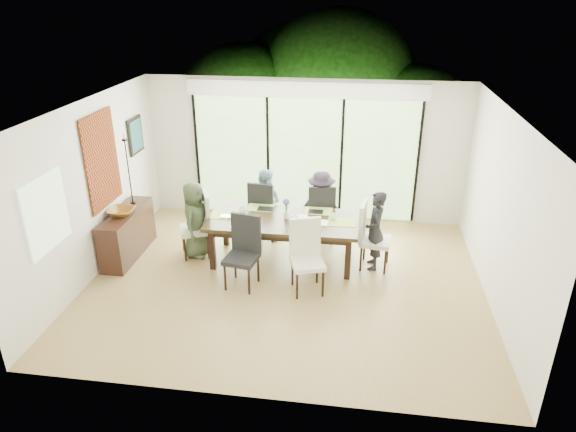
# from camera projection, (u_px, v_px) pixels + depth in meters

# --- Properties ---
(floor) EXTENTS (6.00, 5.00, 0.01)m
(floor) POSITION_uv_depth(u_px,v_px,m) (286.00, 281.00, 7.99)
(floor) COLOR olive
(floor) RESTS_ON ground
(ceiling) EXTENTS (6.00, 5.00, 0.01)m
(ceiling) POSITION_uv_depth(u_px,v_px,m) (285.00, 108.00, 6.88)
(ceiling) COLOR white
(ceiling) RESTS_ON wall_back
(wall_back) EXTENTS (6.00, 0.02, 2.70)m
(wall_back) POSITION_uv_depth(u_px,v_px,m) (305.00, 151.00, 9.70)
(wall_back) COLOR silver
(wall_back) RESTS_ON floor
(wall_front) EXTENTS (6.00, 0.02, 2.70)m
(wall_front) POSITION_uv_depth(u_px,v_px,m) (250.00, 296.00, 5.17)
(wall_front) COLOR beige
(wall_front) RESTS_ON floor
(wall_left) EXTENTS (0.02, 5.00, 2.70)m
(wall_left) POSITION_uv_depth(u_px,v_px,m) (91.00, 190.00, 7.82)
(wall_left) COLOR white
(wall_left) RESTS_ON floor
(wall_right) EXTENTS (0.02, 5.00, 2.70)m
(wall_right) POSITION_uv_depth(u_px,v_px,m) (502.00, 213.00, 7.05)
(wall_right) COLOR beige
(wall_right) RESTS_ON floor
(glass_doors) EXTENTS (4.20, 0.02, 2.30)m
(glass_doors) POSITION_uv_depth(u_px,v_px,m) (304.00, 159.00, 9.72)
(glass_doors) COLOR #598C3F
(glass_doors) RESTS_ON wall_back
(blinds_header) EXTENTS (4.40, 0.06, 0.28)m
(blinds_header) POSITION_uv_depth(u_px,v_px,m) (305.00, 90.00, 9.18)
(blinds_header) COLOR white
(blinds_header) RESTS_ON wall_back
(mullion_a) EXTENTS (0.05, 0.04, 2.30)m
(mullion_a) POSITION_uv_depth(u_px,v_px,m) (197.00, 154.00, 9.98)
(mullion_a) COLOR black
(mullion_a) RESTS_ON wall_back
(mullion_b) EXTENTS (0.05, 0.04, 2.30)m
(mullion_b) POSITION_uv_depth(u_px,v_px,m) (268.00, 157.00, 9.81)
(mullion_b) COLOR black
(mullion_b) RESTS_ON wall_back
(mullion_c) EXTENTS (0.05, 0.04, 2.30)m
(mullion_c) POSITION_uv_depth(u_px,v_px,m) (341.00, 161.00, 9.63)
(mullion_c) COLOR black
(mullion_c) RESTS_ON wall_back
(mullion_d) EXTENTS (0.05, 0.04, 2.30)m
(mullion_d) POSITION_uv_depth(u_px,v_px,m) (418.00, 164.00, 9.45)
(mullion_d) COLOR black
(mullion_d) RESTS_ON wall_back
(side_window) EXTENTS (0.02, 0.90, 1.00)m
(side_window) POSITION_uv_depth(u_px,v_px,m) (47.00, 213.00, 6.67)
(side_window) COLOR #8CAD7F
(side_window) RESTS_ON wall_left
(deck) EXTENTS (6.00, 1.80, 0.10)m
(deck) POSITION_uv_depth(u_px,v_px,m) (308.00, 201.00, 11.08)
(deck) COLOR brown
(deck) RESTS_ON ground
(rail_top) EXTENTS (6.00, 0.08, 0.06)m
(rail_top) POSITION_uv_depth(u_px,v_px,m) (313.00, 163.00, 11.55)
(rail_top) COLOR brown
(rail_top) RESTS_ON deck
(foliage_left) EXTENTS (3.20, 3.20, 3.20)m
(foliage_left) POSITION_uv_depth(u_px,v_px,m) (243.00, 111.00, 12.32)
(foliage_left) COLOR #14380F
(foliage_left) RESTS_ON ground
(foliage_mid) EXTENTS (4.00, 4.00, 4.00)m
(foliage_mid) POSITION_uv_depth(u_px,v_px,m) (336.00, 94.00, 12.43)
(foliage_mid) COLOR #14380F
(foliage_mid) RESTS_ON ground
(foliage_right) EXTENTS (2.80, 2.80, 2.80)m
(foliage_right) POSITION_uv_depth(u_px,v_px,m) (413.00, 127.00, 11.70)
(foliage_right) COLOR #14380F
(foliage_right) RESTS_ON ground
(foliage_far) EXTENTS (3.60, 3.60, 3.60)m
(foliage_far) POSITION_uv_depth(u_px,v_px,m) (299.00, 95.00, 13.27)
(foliage_far) COLOR #14380F
(foliage_far) RESTS_ON ground
(table_top) EXTENTS (2.43, 1.11, 0.06)m
(table_top) POSITION_uv_depth(u_px,v_px,m) (283.00, 221.00, 8.29)
(table_top) COLOR black
(table_top) RESTS_ON floor
(table_apron) EXTENTS (2.23, 0.91, 0.10)m
(table_apron) POSITION_uv_depth(u_px,v_px,m) (283.00, 226.00, 8.33)
(table_apron) COLOR black
(table_apron) RESTS_ON floor
(table_leg_fl) EXTENTS (0.09, 0.09, 0.70)m
(table_leg_fl) POSITION_uv_depth(u_px,v_px,m) (212.00, 249.00, 8.20)
(table_leg_fl) COLOR black
(table_leg_fl) RESTS_ON floor
(table_leg_fr) EXTENTS (0.09, 0.09, 0.70)m
(table_leg_fr) POSITION_uv_depth(u_px,v_px,m) (348.00, 259.00, 7.92)
(table_leg_fr) COLOR black
(table_leg_fr) RESTS_ON floor
(table_leg_bl) EXTENTS (0.09, 0.09, 0.70)m
(table_leg_bl) POSITION_uv_depth(u_px,v_px,m) (226.00, 227.00, 8.97)
(table_leg_bl) COLOR black
(table_leg_bl) RESTS_ON floor
(table_leg_br) EXTENTS (0.09, 0.09, 0.70)m
(table_leg_br) POSITION_uv_depth(u_px,v_px,m) (350.00, 234.00, 8.70)
(table_leg_br) COLOR black
(table_leg_br) RESTS_ON floor
(chair_left_end) EXTENTS (0.61, 0.61, 1.11)m
(chair_left_end) POSITION_uv_depth(u_px,v_px,m) (194.00, 225.00, 8.55)
(chair_left_end) COLOR beige
(chair_left_end) RESTS_ON floor
(chair_right_end) EXTENTS (0.52, 0.52, 1.11)m
(chair_right_end) POSITION_uv_depth(u_px,v_px,m) (376.00, 236.00, 8.17)
(chair_right_end) COLOR silver
(chair_right_end) RESTS_ON floor
(chair_far_left) EXTENTS (0.54, 0.54, 1.11)m
(chair_far_left) POSITION_uv_depth(u_px,v_px,m) (265.00, 208.00, 9.19)
(chair_far_left) COLOR black
(chair_far_left) RESTS_ON floor
(chair_far_right) EXTENTS (0.52, 0.52, 1.11)m
(chair_far_right) POSITION_uv_depth(u_px,v_px,m) (321.00, 211.00, 9.06)
(chair_far_right) COLOR black
(chair_far_right) RESTS_ON floor
(chair_near_left) EXTENTS (0.54, 0.54, 1.11)m
(chair_near_left) POSITION_uv_depth(u_px,v_px,m) (241.00, 253.00, 7.64)
(chair_near_left) COLOR black
(chair_near_left) RESTS_ON floor
(chair_near_right) EXTENTS (0.58, 0.58, 1.11)m
(chair_near_right) POSITION_uv_depth(u_px,v_px,m) (308.00, 258.00, 7.51)
(chair_near_right) COLOR white
(chair_near_right) RESTS_ON floor
(person_left_end) EXTENTS (0.42, 0.63, 1.31)m
(person_left_end) POSITION_uv_depth(u_px,v_px,m) (195.00, 220.00, 8.51)
(person_left_end) COLOR #39472F
(person_left_end) RESTS_ON floor
(person_right_end) EXTENTS (0.44, 0.64, 1.31)m
(person_right_end) POSITION_uv_depth(u_px,v_px,m) (375.00, 231.00, 8.13)
(person_right_end) COLOR black
(person_right_end) RESTS_ON floor
(person_far_left) EXTENTS (0.67, 0.48, 1.31)m
(person_far_left) POSITION_uv_depth(u_px,v_px,m) (265.00, 204.00, 9.13)
(person_far_left) COLOR #799CAF
(person_far_left) RESTS_ON floor
(person_far_right) EXTENTS (0.62, 0.39, 1.31)m
(person_far_right) POSITION_uv_depth(u_px,v_px,m) (321.00, 207.00, 9.00)
(person_far_right) COLOR #241B29
(person_far_right) RESTS_ON floor
(placemat_left) EXTENTS (0.45, 0.32, 0.01)m
(placemat_left) POSITION_uv_depth(u_px,v_px,m) (226.00, 216.00, 8.40)
(placemat_left) COLOR #92AA3C
(placemat_left) RESTS_ON table_top
(placemat_right) EXTENTS (0.45, 0.32, 0.01)m
(placemat_right) POSITION_uv_depth(u_px,v_px,m) (342.00, 222.00, 8.16)
(placemat_right) COLOR #80AD3D
(placemat_right) RESTS_ON table_top
(placemat_far_l) EXTENTS (0.45, 0.32, 0.01)m
(placemat_far_l) POSITION_uv_depth(u_px,v_px,m) (260.00, 208.00, 8.70)
(placemat_far_l) COLOR #84AB3D
(placemat_far_l) RESTS_ON table_top
(placemat_far_r) EXTENTS (0.45, 0.32, 0.01)m
(placemat_far_r) POSITION_uv_depth(u_px,v_px,m) (319.00, 211.00, 8.57)
(placemat_far_r) COLOR #94A93C
(placemat_far_r) RESTS_ON table_top
(placemat_paper) EXTENTS (0.45, 0.32, 0.01)m
(placemat_paper) POSITION_uv_depth(u_px,v_px,m) (246.00, 225.00, 8.08)
(placemat_paper) COLOR white
(placemat_paper) RESTS_ON table_top
(tablet_far_l) EXTENTS (0.26, 0.18, 0.01)m
(tablet_far_l) POSITION_uv_depth(u_px,v_px,m) (265.00, 209.00, 8.63)
(tablet_far_l) COLOR black
(tablet_far_l) RESTS_ON table_top
(tablet_far_r) EXTENTS (0.24, 0.17, 0.01)m
(tablet_far_r) POSITION_uv_depth(u_px,v_px,m) (316.00, 212.00, 8.53)
(tablet_far_r) COLOR black
(tablet_far_r) RESTS_ON table_top
(papers) EXTENTS (0.30, 0.22, 0.00)m
(papers) POSITION_uv_depth(u_px,v_px,m) (326.00, 223.00, 8.14)
(papers) COLOR white
(papers) RESTS_ON table_top
(platter_base) EXTENTS (0.26, 0.26, 0.02)m
(platter_base) POSITION_uv_depth(u_px,v_px,m) (246.00, 224.00, 8.07)
(platter_base) COLOR white
(platter_base) RESTS_ON table_top
(platter_snacks) EXTENTS (0.20, 0.20, 0.01)m
(platter_snacks) POSITION_uv_depth(u_px,v_px,m) (245.00, 223.00, 8.06)
(platter_snacks) COLOR orange
(platter_snacks) RESTS_ON table_top
(vase) EXTENTS (0.08, 0.08, 0.12)m
(vase) POSITION_uv_depth(u_px,v_px,m) (286.00, 215.00, 8.29)
(vase) COLOR silver
(vase) RESTS_ON table_top
(hyacinth_stems) EXTENTS (0.04, 0.04, 0.16)m
(hyacinth_stems) POSITION_uv_depth(u_px,v_px,m) (286.00, 208.00, 8.24)
(hyacinth_stems) COLOR #337226
(hyacinth_stems) RESTS_ON table_top
(hyacinth_blooms) EXTENTS (0.11, 0.11, 0.11)m
(hyacinth_blooms) POSITION_uv_depth(u_px,v_px,m) (286.00, 202.00, 8.20)
(hyacinth_blooms) COLOR #464EAF
(hyacinth_blooms) RESTS_ON table_top
(laptop) EXTENTS (0.34, 0.22, 0.03)m
(laptop) POSITION_uv_depth(u_px,v_px,m) (230.00, 218.00, 8.29)
(laptop) COLOR silver
(laptop) RESTS_ON table_top
(cup_a) EXTENTS (0.17, 0.17, 0.10)m
(cup_a) POSITION_uv_depth(u_px,v_px,m) (242.00, 210.00, 8.48)
(cup_a) COLOR white
(cup_a) RESTS_ON table_top
(cup_b) EXTENTS (0.14, 0.14, 0.09)m
(cup_b) POSITION_uv_depth(u_px,v_px,m) (291.00, 220.00, 8.15)
(cup_b) COLOR white
(cup_b) RESTS_ON table_top
(cup_c) EXTENTS (0.18, 0.18, 0.10)m
(cup_c) POSITION_uv_depth(u_px,v_px,m) (333.00, 217.00, 8.25)
(cup_c) COLOR white
(cup_c) RESTS_ON table_top
(book) EXTENTS (0.25, 0.28, 0.02)m
(book) POSITION_uv_depth(u_px,v_px,m) (299.00, 218.00, 8.29)
(book) COLOR white
(book) RESTS_ON table_top
(sideboard) EXTENTS (0.40, 1.42, 0.80)m
(sideboard) POSITION_uv_depth(u_px,v_px,m) (127.00, 234.00, 8.61)
(sideboard) COLOR black
(sideboard) RESTS_ON floor
(bowl) EXTENTS (0.42, 0.42, 0.10)m
(bowl) POSITION_uv_depth(u_px,v_px,m) (121.00, 212.00, 8.33)
(bowl) COLOR brown
(bowl) RESTS_ON sideboard
(candlestick_base) EXTENTS (0.09, 0.09, 0.04)m
(candlestick_base) POSITION_uv_depth(u_px,v_px,m) (133.00, 203.00, 8.75)
(candlestick_base) COLOR black
(candlestick_base) RESTS_ON sideboard
(candlestick_shaft) EXTENTS (0.02, 0.02, 1.11)m
(candlestick_shaft) POSITION_uv_depth(u_px,v_px,m) (129.00, 172.00, 8.52)
(candlestick_shaft) COLOR black
(candlestick_shaft) RESTS_ON sideboard
(candlestick_pan) EXTENTS (0.09, 0.09, 0.03)m
(candlestick_pan) POSITION_uv_depth(u_px,v_px,m) (124.00, 140.00, 8.30)
(candlestick_pan) COLOR black
(candlestick_pan) RESTS_ON sideboard
(candle) EXTENTS (0.03, 0.03, 0.09)m
(candle) POSITION_uv_depth(u_px,v_px,m) (124.00, 137.00, 8.28)
(candle) COLOR silver
(candle) RESTS_ON sideboard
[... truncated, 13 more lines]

